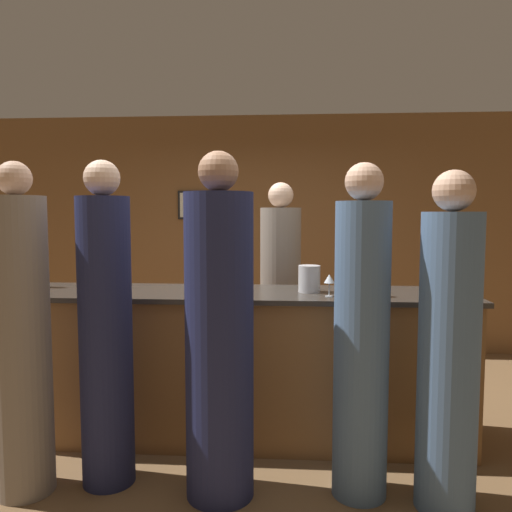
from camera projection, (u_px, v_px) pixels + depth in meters
The scene contains 17 objects.
ground_plane at pixel (240, 435), 3.70m from camera, with size 14.00×14.00×0.00m, color brown.
back_wall at pixel (260, 234), 5.97m from camera, with size 8.00×0.08×2.80m.
bar_counter at pixel (240, 364), 3.65m from camera, with size 3.29×0.74×1.08m.
bartender at pixel (280, 298), 4.45m from camera, with size 0.36×0.36×1.92m.
guest_0 at pixel (219, 340), 2.85m from camera, with size 0.39×0.39×1.99m.
guest_1 at pixel (449, 353), 2.73m from camera, with size 0.33×0.33×1.87m.
guest_2 at pixel (361, 342), 2.86m from camera, with size 0.32×0.32×1.93m.
guest_3 at pixel (21, 341), 2.89m from camera, with size 0.33×0.33×1.94m.
guest_4 at pixel (106, 334), 2.99m from camera, with size 0.31×0.31×1.95m.
wine_bottle_0 at pixel (42, 272), 3.81m from camera, with size 0.08×0.08×0.31m.
ice_bucket at pixel (309, 279), 3.57m from camera, with size 0.16×0.16×0.19m.
wine_glass_0 at pixel (380, 276), 3.37m from camera, with size 0.08×0.08×0.18m.
wine_glass_1 at pixel (329, 279), 3.37m from camera, with size 0.07×0.07×0.15m.
wine_glass_2 at pixel (233, 274), 3.52m from camera, with size 0.08×0.08×0.17m.
wine_glass_3 at pixel (457, 282), 3.17m from camera, with size 0.08×0.08×0.16m.
wine_glass_4 at pixel (23, 276), 3.50m from camera, with size 0.08×0.08×0.17m.
wine_glass_5 at pixel (189, 278), 3.51m from camera, with size 0.07×0.07×0.14m.
Camera 1 is at (0.37, -3.56, 1.64)m, focal length 35.00 mm.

